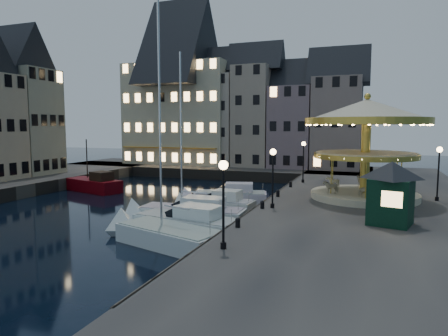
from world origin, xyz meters
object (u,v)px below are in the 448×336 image
at_px(streetlamp_c, 303,156).
at_px(bollard_d, 291,184).
at_px(streetlamp_a, 223,192).
at_px(motorboat_d, 215,205).
at_px(motorboat_a, 163,236).
at_px(streetlamp_b, 273,169).
at_px(carousel, 366,130).
at_px(ticket_kiosk, 392,182).
at_px(red_fishing_boat, 94,185).
at_px(motorboat_e, 226,197).
at_px(bollard_c, 278,193).
at_px(motorboat_c, 187,213).
at_px(bollard_a, 238,222).
at_px(motorboat_b, 182,223).
at_px(streetlamp_d, 439,166).
at_px(bollard_b, 262,204).

relative_size(streetlamp_c, bollard_d, 7.32).
bearing_deg(streetlamp_c, streetlamp_a, -90.00).
bearing_deg(motorboat_d, motorboat_a, -88.60).
height_order(streetlamp_a, streetlamp_b, same).
height_order(carousel, ticket_kiosk, carousel).
bearing_deg(carousel, red_fishing_boat, 175.70).
relative_size(bollard_d, motorboat_e, 0.08).
height_order(bollard_c, red_fishing_boat, red_fishing_boat).
bearing_deg(bollard_d, motorboat_c, -116.20).
bearing_deg(streetlamp_a, bollard_a, 98.53).
distance_m(streetlamp_a, motorboat_b, 8.74).
bearing_deg(streetlamp_c, bollard_c, -93.81).
relative_size(streetlamp_c, motorboat_e, 0.55).
bearing_deg(motorboat_c, streetlamp_c, 67.43).
height_order(streetlamp_c, motorboat_d, streetlamp_c).
height_order(streetlamp_b, streetlamp_d, same).
distance_m(streetlamp_b, bollard_b, 2.54).
xyz_separation_m(motorboat_c, motorboat_d, (0.78, 3.74, -0.04)).
bearing_deg(bollard_b, motorboat_c, -172.80).
distance_m(bollard_c, bollard_d, 5.50).
bearing_deg(motorboat_e, streetlamp_d, 2.52).
distance_m(streetlamp_c, motorboat_b, 18.39).
bearing_deg(bollard_a, carousel, 61.25).
distance_m(streetlamp_a, streetlamp_c, 23.50).
xyz_separation_m(streetlamp_d, motorboat_d, (-16.62, -4.46, -3.38)).
relative_size(streetlamp_b, bollard_d, 7.32).
relative_size(streetlamp_d, motorboat_e, 0.55).
distance_m(streetlamp_c, red_fishing_boat, 22.47).
bearing_deg(bollard_a, streetlamp_a, -81.47).
bearing_deg(motorboat_c, red_fishing_boat, 148.94).
height_order(streetlamp_d, bollard_d, streetlamp_d).
bearing_deg(motorboat_c, bollard_d, 63.80).
bearing_deg(carousel, motorboat_d, -162.83).
distance_m(motorboat_c, motorboat_d, 3.82).
bearing_deg(streetlamp_d, motorboat_a, -140.37).
xyz_separation_m(streetlamp_a, motorboat_a, (-5.10, 3.42, -3.48)).
bearing_deg(red_fishing_boat, bollard_b, -22.33).
distance_m(streetlamp_d, bollard_d, 12.51).
relative_size(streetlamp_b, bollard_c, 7.32).
xyz_separation_m(motorboat_a, motorboat_d, (-0.22, 9.12, 0.10)).
bearing_deg(bollard_a, motorboat_e, 112.75).
relative_size(motorboat_a, red_fishing_boat, 1.77).
height_order(bollard_a, ticket_kiosk, ticket_kiosk).
bearing_deg(carousel, streetlamp_b, -134.83).
bearing_deg(motorboat_a, motorboat_b, 91.51).
bearing_deg(streetlamp_c, bollard_a, -91.76).
relative_size(streetlamp_b, streetlamp_d, 1.00).
relative_size(streetlamp_c, streetlamp_d, 1.00).
distance_m(streetlamp_d, ticket_kiosk, 9.98).
relative_size(motorboat_b, red_fishing_boat, 1.14).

